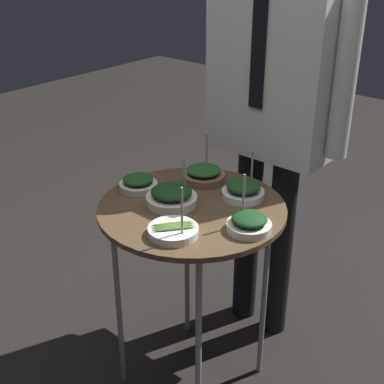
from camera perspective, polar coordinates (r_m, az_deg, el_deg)
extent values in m
plane|color=black|center=(2.19, 0.00, -18.88)|extent=(8.00, 8.00, 0.00)
cylinder|color=brown|center=(1.74, 0.00, -1.74)|extent=(0.62, 0.62, 0.02)
cylinder|color=gray|center=(1.75, 0.69, -16.66)|extent=(0.02, 0.02, 0.72)
cylinder|color=gray|center=(1.95, -7.86, -11.65)|extent=(0.02, 0.02, 0.72)
cylinder|color=gray|center=(1.98, 7.71, -10.93)|extent=(0.02, 0.02, 0.72)
cylinder|color=gray|center=(2.16, -0.54, -7.12)|extent=(0.02, 0.02, 0.72)
cylinder|color=silver|center=(1.57, -2.02, -4.19)|extent=(0.15, 0.15, 0.03)
ellipsoid|color=#5B8938|center=(1.55, -1.94, -3.94)|extent=(0.09, 0.11, 0.01)
ellipsoid|color=#5B8938|center=(1.56, -2.00, -3.75)|extent=(0.09, 0.11, 0.01)
ellipsoid|color=#5B8938|center=(1.57, -2.06, -3.56)|extent=(0.09, 0.11, 0.01)
ellipsoid|color=#5B8938|center=(1.58, -2.13, -3.38)|extent=(0.09, 0.11, 0.01)
cylinder|color=#939399|center=(1.51, -1.07, -2.39)|extent=(0.01, 0.01, 0.17)
cylinder|color=silver|center=(1.85, -5.74, 0.65)|extent=(0.13, 0.13, 0.02)
ellipsoid|color=#194219|center=(1.84, -5.78, 1.35)|extent=(0.10, 0.10, 0.03)
cylinder|color=silver|center=(1.74, -2.18, -0.88)|extent=(0.17, 0.17, 0.03)
ellipsoid|color=#143816|center=(1.73, -2.20, 0.08)|extent=(0.13, 0.13, 0.03)
cylinder|color=#939399|center=(1.73, -0.86, 1.44)|extent=(0.01, 0.01, 0.16)
cylinder|color=silver|center=(1.60, 6.09, -3.70)|extent=(0.13, 0.13, 0.03)
ellipsoid|color=#143816|center=(1.59, 6.14, -2.84)|extent=(0.11, 0.11, 0.03)
cylinder|color=#939399|center=(1.60, 5.52, -0.84)|extent=(0.01, 0.01, 0.17)
cylinder|color=silver|center=(1.79, 5.46, -0.24)|extent=(0.14, 0.14, 0.03)
ellipsoid|color=#194219|center=(1.78, 5.50, 0.64)|extent=(0.11, 0.11, 0.03)
cylinder|color=#939399|center=(1.79, 6.39, 2.08)|extent=(0.01, 0.01, 0.16)
cylinder|color=brown|center=(1.90, 1.24, 1.58)|extent=(0.15, 0.15, 0.03)
ellipsoid|color=#1E4C1E|center=(1.89, 1.25, 2.34)|extent=(0.12, 0.12, 0.03)
cylinder|color=#939399|center=(1.91, 1.56, 3.96)|extent=(0.01, 0.01, 0.16)
cylinder|color=black|center=(2.25, 5.93, -4.55)|extent=(0.10, 0.10, 0.80)
cylinder|color=black|center=(2.18, 9.34, -5.92)|extent=(0.10, 0.10, 0.80)
cube|color=silver|center=(1.94, 8.86, 12.70)|extent=(0.45, 0.22, 0.60)
cube|color=black|center=(1.83, 7.07, 14.31)|extent=(0.05, 0.01, 0.36)
cylinder|color=silver|center=(2.08, 2.62, 14.60)|extent=(0.07, 0.07, 0.55)
cylinder|color=silver|center=(1.81, 16.06, 11.82)|extent=(0.07, 0.07, 0.55)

